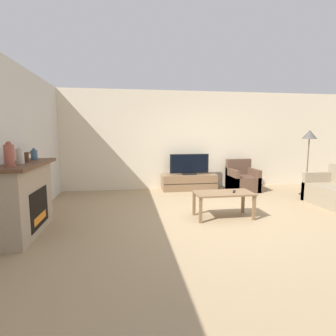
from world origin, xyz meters
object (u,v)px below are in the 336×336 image
Objects in this scene: mantel_clock at (27,157)px; floor_lamp at (309,138)px; tv_stand at (189,182)px; tv at (189,165)px; fireplace at (25,198)px; coffee_table at (223,196)px; mantel_vase_right at (34,154)px; armchair at (242,180)px; mantel_vase_left at (9,155)px; remote at (234,191)px; mantel_vase_centre_left at (20,156)px.

floor_lamp reaches higher than mantel_clock.
tv reaches higher than tv_stand.
fireplace reaches higher than coffee_table.
fireplace is 0.79m from mantel_vase_right.
tv reaches higher than armchair.
floor_lamp is (6.00, 2.16, 0.16)m from mantel_vase_left.
tv is (3.20, 2.55, -0.50)m from mantel_clock.
armchair is (4.61, 2.89, -0.99)m from mantel_vase_left.
floor_lamp reaches higher than armchair.
tv reaches higher than remote.
tv is at bearing 122.83° from remote.
remote is at bearing -150.55° from floor_lamp.
mantel_vase_left is 0.35m from mantel_vase_centre_left.
remote reaches higher than tv_stand.
floor_lamp is (6.00, 1.82, 0.20)m from mantel_vase_centre_left.
mantel_clock is (0.00, 0.27, -0.04)m from mantel_vase_centre_left.
mantel_vase_left reaches higher than tv.
fireplace is 5.23m from armchair.
tv_stand is at bearing 40.00° from fireplace.
mantel_vase_left reaches higher than tv_stand.
mantel_vase_left is 0.41× the size of armchair.
tv_stand is at bearing 44.65° from mantel_vase_left.
remote is at bearing -83.75° from tv_stand.
armchair is 2.53m from coffee_table.
tv is 3.06m from floor_lamp.
mantel_clock is 0.14× the size of tv.
fireplace is 0.64m from mantel_clock.
mantel_vase_left is at bearing -90.00° from mantel_vase_centre_left.
fireplace is 1.44× the size of tv.
tv is 0.66× the size of floor_lamp.
tv_stand is (3.21, 2.82, -1.01)m from mantel_vase_centre_left.
floor_lamp reaches higher than mantel_vase_centre_left.
armchair is 1.94m from floor_lamp.
tv_stand is (3.21, 2.24, -0.99)m from mantel_vase_right.
mantel_vase_left is at bearing -135.35° from tv_stand.
mantel_vase_right is at bearing 90.14° from mantel_clock.
mantel_clock is 4.12m from tv.
remote is at bearing -3.15° from mantel_vase_right.
tv is at bearing 38.48° from mantel_clock.
mantel_vase_left is at bearing -160.18° from floor_lamp.
mantel_vase_centre_left is 0.58m from mantel_vase_right.
fireplace is 7.85× the size of mantel_vase_right.
mantel_clock is at bearing -141.50° from tv_stand.
mantel_vase_left is 4.63m from tv_stand.
armchair is (1.41, -0.28, -0.41)m from tv.
remote is at bearing 1.94° from mantel_clock.
mantel_vase_left is at bearing -147.95° from armchair.
mantel_clock is at bearing -89.86° from mantel_vase_right.
mantel_vase_centre_left reaches higher than armchair.
mantel_clock is 0.09× the size of floor_lamp.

